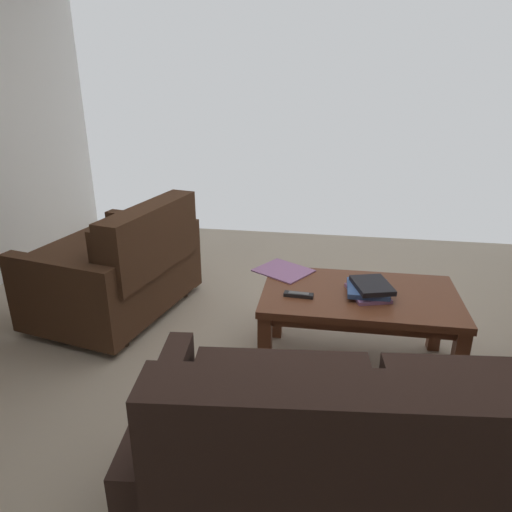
% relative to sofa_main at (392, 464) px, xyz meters
% --- Properties ---
extents(ground_plane, '(5.38, 5.05, 0.01)m').
position_rel_sofa_main_xyz_m(ground_plane, '(0.23, -0.98, -0.38)').
color(ground_plane, tan).
extents(sofa_main, '(1.78, 0.97, 0.88)m').
position_rel_sofa_main_xyz_m(sofa_main, '(0.00, 0.00, 0.00)').
color(sofa_main, black).
rests_on(sofa_main, ground).
extents(loveseat_near, '(1.02, 1.26, 0.82)m').
position_rel_sofa_main_xyz_m(loveseat_near, '(1.68, -1.54, -0.02)').
color(loveseat_near, black).
rests_on(loveseat_near, ground).
extents(coffee_table, '(1.07, 0.63, 0.48)m').
position_rel_sofa_main_xyz_m(coffee_table, '(0.07, -1.12, 0.03)').
color(coffee_table, brown).
rests_on(coffee_table, ground).
extents(book_stack, '(0.26, 0.29, 0.07)m').
position_rel_sofa_main_xyz_m(book_stack, '(0.02, -1.10, 0.14)').
color(book_stack, '#996699').
rests_on(book_stack, coffee_table).
extents(tv_remote, '(0.16, 0.06, 0.02)m').
position_rel_sofa_main_xyz_m(tv_remote, '(0.40, -1.02, 0.12)').
color(tv_remote, black).
rests_on(tv_remote, coffee_table).
extents(loose_magazine, '(0.40, 0.38, 0.01)m').
position_rel_sofa_main_xyz_m(loose_magazine, '(0.52, -1.35, 0.11)').
color(loose_magazine, '#996699').
rests_on(loose_magazine, coffee_table).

